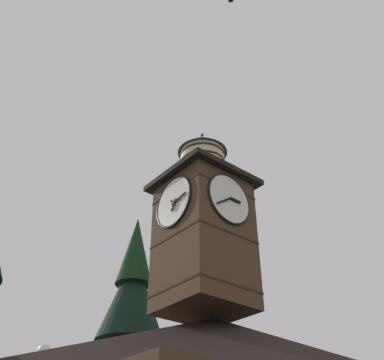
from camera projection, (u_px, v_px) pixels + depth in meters
clock_tower at (204, 224)px, 20.74m from camera, size 4.05×4.05×9.27m
moon at (45, 351)px, 56.22m from camera, size 1.65×1.65×1.65m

